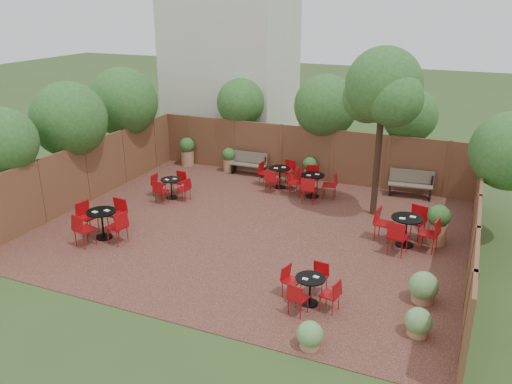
% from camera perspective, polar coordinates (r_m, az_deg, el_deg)
% --- Properties ---
extents(ground, '(80.00, 80.00, 0.00)m').
position_cam_1_polar(ground, '(15.43, -0.36, -4.14)').
color(ground, '#354F23').
rests_on(ground, ground).
extents(courtyard_paving, '(12.00, 10.00, 0.02)m').
position_cam_1_polar(courtyard_paving, '(15.43, -0.36, -4.10)').
color(courtyard_paving, '#391B17').
rests_on(courtyard_paving, ground).
extents(fence_back, '(12.00, 0.08, 2.00)m').
position_cam_1_polar(fence_back, '(19.48, 5.53, 4.25)').
color(fence_back, brown).
rests_on(fence_back, ground).
extents(fence_left, '(0.08, 10.00, 2.00)m').
position_cam_1_polar(fence_left, '(18.15, -18.02, 2.07)').
color(fence_left, brown).
rests_on(fence_left, ground).
extents(fence_right, '(0.08, 10.00, 2.00)m').
position_cam_1_polar(fence_right, '(13.96, 22.90, -4.15)').
color(fence_right, brown).
rests_on(fence_right, ground).
extents(neighbour_building, '(5.00, 4.00, 8.00)m').
position_cam_1_polar(neighbour_building, '(23.29, -2.75, 14.54)').
color(neighbour_building, beige).
rests_on(neighbour_building, ground).
extents(overhang_foliage, '(15.55, 10.26, 2.59)m').
position_cam_1_polar(overhang_foliage, '(17.90, -4.37, 8.37)').
color(overhang_foliage, '#275A1D').
rests_on(overhang_foliage, ground).
extents(courtyard_tree, '(2.50, 2.40, 5.17)m').
position_cam_1_polar(courtyard_tree, '(15.83, 13.77, 10.73)').
color(courtyard_tree, black).
rests_on(courtyard_tree, courtyard_paving).
extents(park_bench_left, '(1.41, 0.50, 0.86)m').
position_cam_1_polar(park_bench_left, '(20.03, -0.75, 3.20)').
color(park_bench_left, brown).
rests_on(park_bench_left, courtyard_paving).
extents(park_bench_right, '(1.51, 0.63, 0.91)m').
position_cam_1_polar(park_bench_right, '(18.54, 16.64, 0.93)').
color(park_bench_right, brown).
rests_on(park_bench_right, courtyard_paving).
extents(bistro_tables, '(9.71, 8.31, 0.96)m').
position_cam_1_polar(bistro_tables, '(15.76, 1.05, -1.72)').
color(bistro_tables, black).
rests_on(bistro_tables, courtyard_paving).
extents(planters, '(10.65, 4.18, 1.14)m').
position_cam_1_polar(planters, '(18.45, 2.67, 2.06)').
color(planters, '#A57352').
rests_on(planters, courtyard_paving).
extents(low_shrubs, '(2.42, 3.18, 0.71)m').
position_cam_1_polar(low_shrubs, '(11.60, 15.27, -12.13)').
color(low_shrubs, '#A57352').
rests_on(low_shrubs, courtyard_paving).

